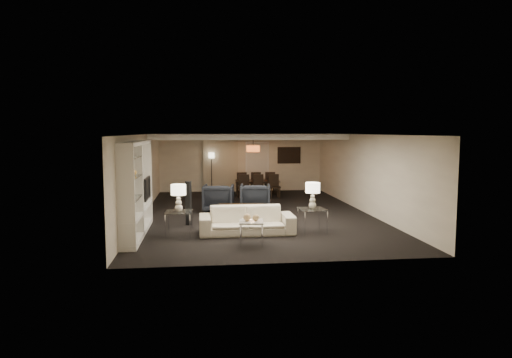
{
  "coord_description": "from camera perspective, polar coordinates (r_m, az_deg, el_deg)",
  "views": [
    {
      "loc": [
        -1.67,
        -14.18,
        2.6
      ],
      "look_at": [
        0.0,
        0.0,
        1.1
      ],
      "focal_mm": 32.0,
      "sensor_mm": 36.0,
      "label": 1
    }
  ],
  "objects": [
    {
      "name": "floor",
      "position": [
        14.51,
        0.0,
        -4.32
      ],
      "size": [
        11.0,
        11.0,
        0.0
      ],
      "primitive_type": "plane",
      "color": "black",
      "rests_on": "ground"
    },
    {
      "name": "ceiling",
      "position": [
        14.27,
        0.0,
        5.6
      ],
      "size": [
        7.0,
        11.0,
        0.02
      ],
      "primitive_type": "cube",
      "color": "silver",
      "rests_on": "ground"
    },
    {
      "name": "wall_back",
      "position": [
        19.79,
        -1.87,
        2.09
      ],
      "size": [
        7.0,
        0.02,
        2.5
      ],
      "primitive_type": "cube",
      "color": "beige",
      "rests_on": "ground"
    },
    {
      "name": "wall_front",
      "position": [
        8.94,
        4.14,
        -2.7
      ],
      "size": [
        7.0,
        0.02,
        2.5
      ],
      "primitive_type": "cube",
      "color": "beige",
      "rests_on": "ground"
    },
    {
      "name": "wall_left",
      "position": [
        14.36,
        -14.01,
        0.42
      ],
      "size": [
        0.02,
        11.0,
        2.5
      ],
      "primitive_type": "cube",
      "color": "beige",
      "rests_on": "ground"
    },
    {
      "name": "wall_right",
      "position": [
        15.15,
        13.26,
        0.73
      ],
      "size": [
        0.02,
        11.0,
        2.5
      ],
      "primitive_type": "cube",
      "color": "beige",
      "rests_on": "ground"
    },
    {
      "name": "ceiling_soffit",
      "position": [
        17.76,
        -1.33,
        5.35
      ],
      "size": [
        7.0,
        4.0,
        0.2
      ],
      "primitive_type": "cube",
      "color": "silver",
      "rests_on": "ceiling"
    },
    {
      "name": "curtains",
      "position": [
        19.66,
        -4.46,
        1.9
      ],
      "size": [
        1.5,
        0.12,
        2.4
      ],
      "primitive_type": "cube",
      "color": "beige",
      "rests_on": "wall_back"
    },
    {
      "name": "door",
      "position": [
        19.85,
        0.15,
        1.52
      ],
      "size": [
        0.9,
        0.05,
        2.1
      ],
      "primitive_type": "cube",
      "color": "silver",
      "rests_on": "wall_back"
    },
    {
      "name": "painting",
      "position": [
        20.02,
        4.14,
        2.98
      ],
      "size": [
        0.95,
        0.04,
        0.65
      ],
      "primitive_type": "cube",
      "color": "#142D38",
      "rests_on": "wall_back"
    },
    {
      "name": "media_unit",
      "position": [
        11.78,
        -14.67,
        -1.15
      ],
      "size": [
        0.38,
        3.4,
        2.35
      ],
      "primitive_type": null,
      "color": "white",
      "rests_on": "wall_left"
    },
    {
      "name": "pendant_light",
      "position": [
        17.8,
        -0.36,
        3.81
      ],
      "size": [
        0.52,
        0.52,
        0.24
      ],
      "primitive_type": "cylinder",
      "color": "#D8591E",
      "rests_on": "ceiling_soffit"
    },
    {
      "name": "sofa",
      "position": [
        11.61,
        -1.16,
        -5.18
      ],
      "size": [
        2.39,
        0.94,
        0.7
      ],
      "primitive_type": "imported",
      "rotation": [
        0.0,
        0.0,
        0.0
      ],
      "color": "beige",
      "rests_on": "floor"
    },
    {
      "name": "coffee_table",
      "position": [
        13.2,
        -1.84,
        -4.33
      ],
      "size": [
        1.38,
        0.89,
        0.47
      ],
      "primitive_type": null,
      "rotation": [
        0.0,
        0.0,
        -0.09
      ],
      "color": "#301C0D",
      "rests_on": "floor"
    },
    {
      "name": "armchair_left",
      "position": [
        14.8,
        -4.72,
        -2.39
      ],
      "size": [
        1.07,
        1.09,
        0.89
      ],
      "primitive_type": "imported",
      "rotation": [
        0.0,
        0.0,
        3.01
      ],
      "color": "black",
      "rests_on": "floor"
    },
    {
      "name": "armchair_right",
      "position": [
        14.89,
        -0.1,
        -2.32
      ],
      "size": [
        1.07,
        1.09,
        0.89
      ],
      "primitive_type": "imported",
      "rotation": [
        0.0,
        0.0,
        3.01
      ],
      "color": "black",
      "rests_on": "floor"
    },
    {
      "name": "side_table_left",
      "position": [
        11.58,
        -9.6,
        -5.51
      ],
      "size": [
        0.69,
        0.69,
        0.61
      ],
      "primitive_type": null,
      "rotation": [
        0.0,
        0.0,
        -0.06
      ],
      "color": "silver",
      "rests_on": "floor"
    },
    {
      "name": "side_table_right",
      "position": [
        11.9,
        7.05,
        -5.16
      ],
      "size": [
        0.71,
        0.71,
        0.61
      ],
      "primitive_type": null,
      "rotation": [
        0.0,
        0.0,
        0.09
      ],
      "color": "silver",
      "rests_on": "floor"
    },
    {
      "name": "table_lamp_left",
      "position": [
        11.47,
        -9.66,
        -2.35
      ],
      "size": [
        0.41,
        0.41,
        0.68
      ],
      "primitive_type": null,
      "rotation": [
        0.0,
        0.0,
        0.11
      ],
      "color": "silver",
      "rests_on": "side_table_left"
    },
    {
      "name": "table_lamp_right",
      "position": [
        11.79,
        7.09,
        -2.08
      ],
      "size": [
        0.39,
        0.39,
        0.68
      ],
      "primitive_type": null,
      "rotation": [
        0.0,
        0.0,
        -0.05
      ],
      "color": "beige",
      "rests_on": "side_table_right"
    },
    {
      "name": "marble_table",
      "position": [
        10.55,
        -0.58,
        -6.74
      ],
      "size": [
        0.61,
        0.61,
        0.55
      ],
      "primitive_type": null,
      "rotation": [
        0.0,
        0.0,
        -0.11
      ],
      "color": "silver",
      "rests_on": "floor"
    },
    {
      "name": "gold_gourd_a",
      "position": [
        10.47,
        -1.12,
        -4.82
      ],
      "size": [
        0.17,
        0.17,
        0.17
      ],
      "primitive_type": "sphere",
      "color": "#E0B477",
      "rests_on": "marble_table"
    },
    {
      "name": "gold_gourd_b",
      "position": [
        10.49,
        -0.03,
        -4.86
      ],
      "size": [
        0.15,
        0.15,
        0.15
      ],
      "primitive_type": "sphere",
      "color": "tan",
      "rests_on": "marble_table"
    },
    {
      "name": "television",
      "position": [
        12.76,
        -13.92,
        -1.15
      ],
      "size": [
        1.04,
        0.14,
        0.6
      ],
      "primitive_type": "imported",
      "rotation": [
        0.0,
        0.0,
        1.57
      ],
      "color": "black",
      "rests_on": "media_unit"
    },
    {
      "name": "vase_blue",
      "position": [
        10.71,
        -15.47,
        -2.01
      ],
      "size": [
        0.17,
        0.17,
        0.18
      ],
      "primitive_type": "imported",
      "color": "#234298",
      "rests_on": "media_unit"
    },
    {
      "name": "vase_amber",
      "position": [
        11.17,
        -15.13,
        0.93
      ],
      "size": [
        0.18,
        0.18,
        0.19
      ],
      "primitive_type": "imported",
      "color": "gold",
      "rests_on": "media_unit"
    },
    {
      "name": "floor_speaker",
      "position": [
        12.79,
        -8.43,
        -3.01
      ],
      "size": [
        0.18,
        0.18,
        1.22
      ],
      "primitive_type": "cube",
      "rotation": [
        0.0,
        0.0,
        -0.43
      ],
      "color": "black",
      "rests_on": "floor"
    },
    {
      "name": "dining_table",
      "position": [
        18.33,
        0.17,
        -1.18
      ],
      "size": [
        1.83,
        1.1,
        0.62
      ],
      "primitive_type": "imported",
      "rotation": [
        0.0,
        0.0,
        -0.07
      ],
      "color": "black",
      "rests_on": "floor"
    },
    {
      "name": "chair_nl",
      "position": [
        17.61,
        -1.51,
        -0.98
      ],
      "size": [
        0.46,
        0.46,
        0.92
      ],
      "primitive_type": null,
      "rotation": [
        0.0,
        0.0,
        -0.09
      ],
      "color": "black",
      "rests_on": "floor"
    },
    {
      "name": "chair_nm",
      "position": [
        17.67,
        0.43,
        -0.95
      ],
      "size": [
        0.47,
        0.47,
        0.92
      ],
      "primitive_type": null,
      "rotation": [
        0.0,
        0.0,
        0.11
      ],
      "color": "black",
      "rests_on": "floor"
    },
    {
      "name": "chair_nr",
      "position": [
        17.76,
        2.35,
        -0.92
      ],
      "size": [
        0.45,
        0.45,
        0.92
      ],
      "primitive_type": null,
      "rotation": [
        0.0,
        0.0,
        0.06
      ],
      "color": "black",
      "rests_on": "floor"
    },
    {
      "name": "chair_fl",
      "position": [
        18.89,
        -1.87,
        -0.5
      ],
      "size": [
        0.45,
        0.45,
        0.92
      ],
      "primitive_type": null,
      "rotation": [
        0.0,
        0.0,
        3.2
      ],
      "color": "black",
      "rests_on": "floor"
    },
    {
      "name": "chair_fm",
      "position": [
        18.95,
        -0.06,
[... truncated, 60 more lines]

